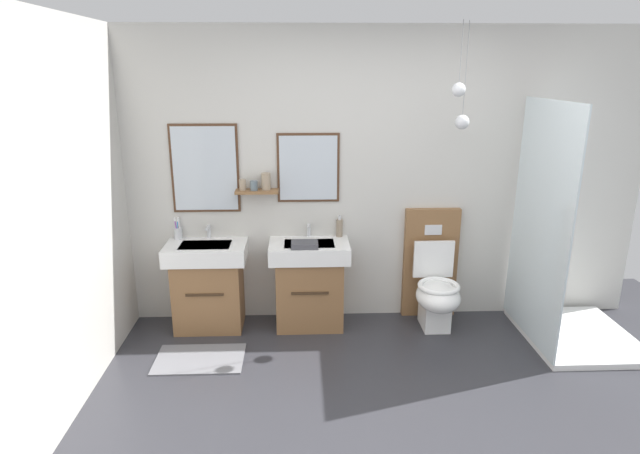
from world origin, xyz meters
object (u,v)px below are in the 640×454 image
toothbrush_cup (178,232)px  shower_tray (562,291)px  vanity_sink_left (208,283)px  toilet (434,283)px  soap_dispenser (339,228)px  vanity_sink_right (309,281)px  folded_hand_towel (305,245)px

toothbrush_cup → shower_tray: size_ratio=0.10×
vanity_sink_left → toilet: size_ratio=0.76×
vanity_sink_left → toilet: toilet is taller
soap_dispenser → vanity_sink_right: bearing=-149.9°
toilet → folded_hand_towel: 1.20m
vanity_sink_left → soap_dispenser: soap_dispenser is taller
vanity_sink_left → folded_hand_towel: 0.92m
toilet → folded_hand_towel: bearing=-174.5°
soap_dispenser → shower_tray: bearing=-15.9°
toothbrush_cup → folded_hand_towel: bearing=-13.9°
toothbrush_cup → shower_tray: bearing=-8.9°
vanity_sink_right → soap_dispenser: bearing=30.1°
toilet → folded_hand_towel: (-1.12, -0.11, 0.40)m
toilet → toothbrush_cup: (-2.21, 0.16, 0.44)m
vanity_sink_left → vanity_sink_right: bearing=0.0°
vanity_sink_right → toilet: toilet is taller
vanity_sink_left → soap_dispenser: size_ratio=4.03×
vanity_sink_left → shower_tray: shower_tray is taller
vanity_sink_left → folded_hand_towel: size_ratio=3.45×
vanity_sink_right → soap_dispenser: soap_dispenser is taller
toothbrush_cup → folded_hand_towel: size_ratio=0.87×
toilet → soap_dispenser: size_ratio=5.31×
toilet → soap_dispenser: bearing=168.2°
toilet → vanity_sink_right: bearing=179.2°
vanity_sink_right → folded_hand_towel: 0.40m
vanity_sink_right → toilet: (1.08, -0.02, -0.03)m
soap_dispenser → shower_tray: shower_tray is taller
toilet → toothbrush_cup: toilet is taller
vanity_sink_right → toothbrush_cup: toothbrush_cup is taller
folded_hand_towel → shower_tray: bearing=-6.3°
shower_tray → toothbrush_cup: bearing=171.1°
vanity_sink_left → folded_hand_towel: folded_hand_towel is taller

